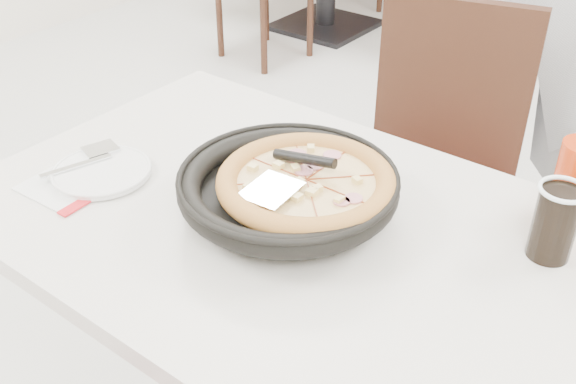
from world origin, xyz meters
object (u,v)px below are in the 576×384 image
Objects in this scene: chair_far at (426,191)px; side_plate at (102,172)px; pizza at (306,190)px; cola_glass at (555,224)px; main_table at (283,355)px; red_cup at (576,183)px; pizza_pan at (288,196)px.

chair_far is 0.89m from side_plate.
pizza is 0.44m from side_plate.
pizza is at bearing -157.84° from cola_glass.
pizza reaches higher than main_table.
red_cup reaches higher than side_plate.
chair_far is 0.64m from red_cup.
pizza_pan is at bearing 76.68° from chair_far.
chair_far is at bearing 89.60° from main_table.
red_cup is at bearing 36.19° from main_table.
chair_far is at bearing 134.14° from cola_glass.
chair_far is 3.35× the size of pizza.
side_plate is at bearing 49.25° from chair_far.
side_plate is at bearing -161.67° from pizza.
main_table is at bearing -143.81° from red_cup.
main_table is at bearing -147.01° from pizza.
pizza_pan is at bearing 56.46° from main_table.
main_table is 3.25× the size of pizza_pan.
pizza_pan is 1.30× the size of pizza.
chair_far is 5.94× the size of red_cup.
main_table is 7.50× the size of red_cup.
pizza_pan is (0.00, -0.62, 0.32)m from chair_far.
chair_far is 2.57× the size of pizza_pan.
cola_glass is at bearing 22.16° from pizza.
cola_glass is (0.44, 0.19, 0.44)m from main_table.
chair_far reaches higher than red_cup.
red_cup is (0.81, 0.43, 0.07)m from side_plate.
chair_far is 7.31× the size of cola_glass.
pizza is at bearing -143.52° from red_cup.
pizza_pan is at bearing -154.86° from pizza.
side_plate is (-0.39, -0.12, -0.03)m from pizza_pan.
pizza_pan is 2.84× the size of cola_glass.
cola_glass reaches higher than pizza_pan.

